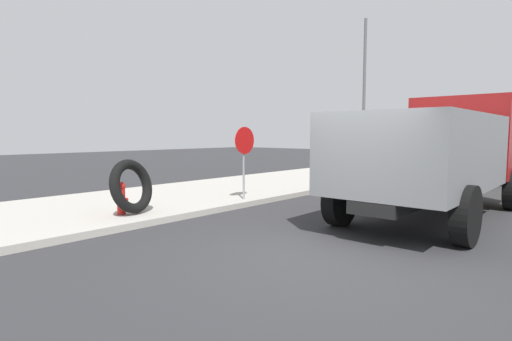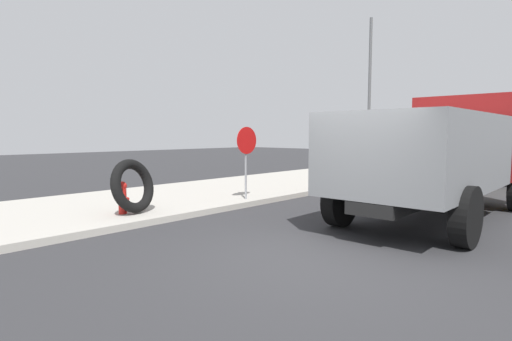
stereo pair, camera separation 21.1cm
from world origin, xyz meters
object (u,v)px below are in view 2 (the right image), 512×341
loose_tire (133,186)px  street_light_pole (369,99)px  fire_hydrant (123,197)px  stop_sign (246,149)px  dump_truck_gray (441,150)px

loose_tire → street_light_pole: bearing=-2.0°
fire_hydrant → loose_tire: (0.20, -0.11, 0.24)m
stop_sign → fire_hydrant: bearing=170.0°
dump_truck_gray → street_light_pole: street_light_pole is taller
loose_tire → dump_truck_gray: 7.33m
fire_hydrant → dump_truck_gray: bearing=-43.9°
fire_hydrant → loose_tire: loose_tire is taller
loose_tire → stop_sign: bearing=-8.7°
loose_tire → dump_truck_gray: bearing=-44.4°
loose_tire → stop_sign: size_ratio=0.62×
fire_hydrant → street_light_pole: 11.24m
stop_sign → street_light_pole: (7.40, 0.13, 1.86)m
fire_hydrant → street_light_pole: bearing=-2.5°
loose_tire → street_light_pole: street_light_pole is taller
dump_truck_gray → street_light_pole: size_ratio=1.07×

